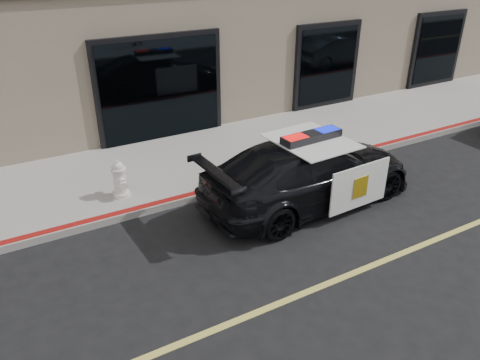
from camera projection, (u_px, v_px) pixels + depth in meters
ground at (369, 267)px, 7.94m from camera, size 120.00×120.00×0.00m
sidewalk_n at (225, 153)px, 11.97m from camera, size 60.00×3.50×0.15m
police_car at (309, 172)px, 9.62m from camera, size 2.42×4.92×1.56m
fire_hydrant at (120, 180)px, 9.68m from camera, size 0.36×0.50×0.79m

